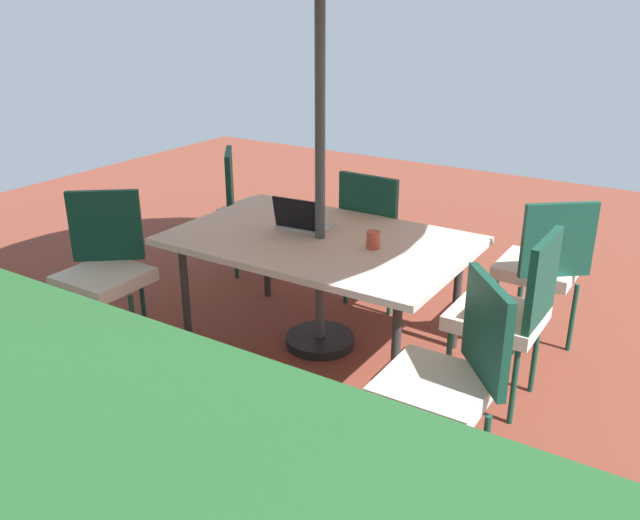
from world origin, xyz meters
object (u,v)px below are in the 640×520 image
dining_table (320,245)px  chair_northeast (105,265)px  chair_west (509,309)px  laptop (303,222)px  cup (373,240)px  chair_southwest (543,263)px  chair_south (377,231)px  chair_southeast (249,204)px  chair_northwest (450,374)px

dining_table → chair_northeast: size_ratio=1.80×
chair_northeast → chair_west: bearing=-20.8°
laptop → dining_table: bearing=150.5°
cup → chair_southwest: bearing=-136.9°
chair_northeast → cup: 1.64m
dining_table → chair_northeast: chair_northeast is taller
chair_northeast → cup: size_ratio=9.72×
chair_south → dining_table: bearing=92.0°
dining_table → cup: (-0.35, -0.01, 0.10)m
chair_southwest → chair_west: bearing=52.6°
dining_table → chair_southwest: (-1.15, -0.75, -0.13)m
chair_southeast → dining_table: bearing=-161.5°
chair_southwest → cup: chair_southwest is taller
chair_southwest → chair_northwest: same height
dining_table → cup: 0.37m
chair_southeast → chair_south: bearing=-129.0°
chair_northeast → cup: (-1.46, -0.72, 0.22)m
chair_west → laptop: chair_west is taller
chair_west → chair_northwest: size_ratio=1.00×
chair_south → chair_northwest: bearing=129.3°
laptop → chair_southeast: bearing=-40.8°
chair_northwest → chair_southwest: bearing=140.1°
dining_table → chair_northwest: bearing=146.2°
chair_west → cup: 0.85m
chair_southeast → chair_northwest: bearing=-161.4°
chair_west → chair_northwest: bearing=-0.6°
chair_northwest → chair_southeast: 2.78m
chair_northeast → laptop: size_ratio=2.87×
dining_table → chair_southwest: 1.38m
chair_south → chair_northeast: size_ratio=1.00×
dining_table → chair_west: chair_west is taller
chair_northwest → chair_southeast: size_ratio=1.00×
dining_table → chair_northwest: chair_northwest is taller
cup → chair_west: bearing=179.2°
dining_table → chair_northwest: (-1.15, 0.77, -0.13)m
laptop → cup: laptop is taller
chair_southwest → chair_south: 1.14m
laptop → cup: size_ratio=3.38×
chair_northeast → chair_southeast: 1.49m
dining_table → chair_west: bearing=179.9°
chair_south → cup: (-0.35, 0.74, 0.22)m
chair_northwest → cup: 1.14m
chair_northeast → chair_southeast: bearing=53.7°
chair_northwest → cup: chair_northwest is taller
chair_northwest → chair_southeast: bearing=-164.0°
chair_northwest → laptop: (1.33, -0.85, 0.22)m
chair_south → chair_northeast: (1.11, 1.46, 0.00)m
chair_west → chair_northeast: (2.28, 0.71, 0.00)m
chair_southwest → chair_northeast: size_ratio=1.00×
dining_table → chair_southwest: bearing=-146.8°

